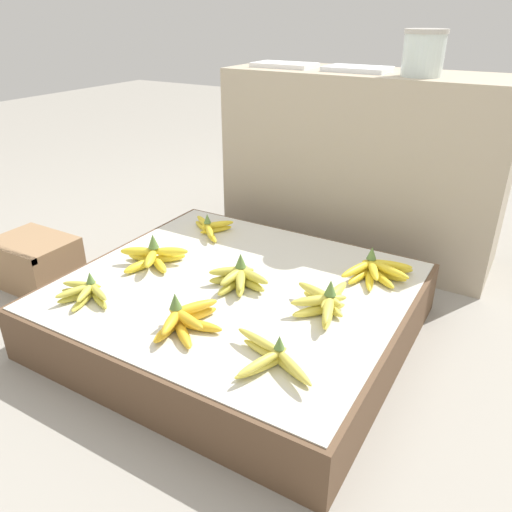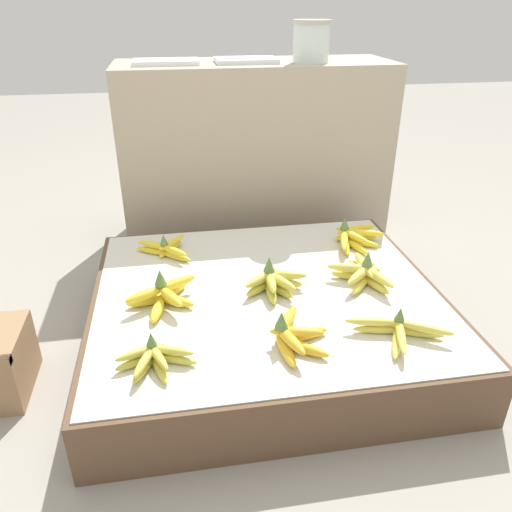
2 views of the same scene
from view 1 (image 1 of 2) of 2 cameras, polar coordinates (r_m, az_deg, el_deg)
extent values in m
plane|color=gray|center=(1.72, -2.22, -8.59)|extent=(10.00, 10.00, 0.00)
cube|color=brown|center=(1.67, -2.28, -6.06)|extent=(1.08, 0.98, 0.18)
cube|color=silver|center=(1.63, -2.34, -3.32)|extent=(1.05, 0.95, 0.00)
cube|color=tan|center=(2.22, 11.93, 10.04)|extent=(1.16, 0.40, 0.77)
cube|color=#997551|center=(2.15, -23.86, -0.62)|extent=(0.30, 0.23, 0.19)
cube|color=brown|center=(2.06, -26.54, 0.32)|extent=(0.30, 0.02, 0.02)
ellipsoid|color=gold|center=(1.66, -19.34, -3.85)|extent=(0.13, 0.07, 0.02)
ellipsoid|color=gold|center=(1.63, -19.66, -4.36)|extent=(0.07, 0.13, 0.02)
ellipsoid|color=gold|center=(1.60, -19.11, -4.83)|extent=(0.06, 0.13, 0.02)
ellipsoid|color=gold|center=(1.59, -17.53, -4.77)|extent=(0.13, 0.07, 0.02)
ellipsoid|color=gold|center=(1.64, -19.28, -3.13)|extent=(0.13, 0.07, 0.02)
ellipsoid|color=gold|center=(1.62, -19.88, -3.75)|extent=(0.07, 0.13, 0.02)
ellipsoid|color=gold|center=(1.60, -18.79, -3.83)|extent=(0.07, 0.13, 0.02)
ellipsoid|color=gold|center=(1.59, -17.68, -3.89)|extent=(0.13, 0.07, 0.02)
cone|color=#5B7F3D|center=(1.62, -18.43, -2.33)|extent=(0.03, 0.03, 0.04)
ellipsoid|color=gold|center=(1.41, -9.90, -8.16)|extent=(0.04, 0.14, 0.03)
ellipsoid|color=gold|center=(1.38, -8.37, -8.76)|extent=(0.13, 0.11, 0.03)
ellipsoid|color=gold|center=(1.41, -6.59, -7.88)|extent=(0.15, 0.06, 0.03)
ellipsoid|color=gold|center=(1.45, -7.09, -6.79)|extent=(0.09, 0.14, 0.03)
ellipsoid|color=gold|center=(1.39, -9.64, -7.17)|extent=(0.07, 0.14, 0.03)
ellipsoid|color=gold|center=(1.39, -8.06, -7.04)|extent=(0.15, 0.06, 0.03)
ellipsoid|color=gold|center=(1.43, -7.08, -5.84)|extent=(0.10, 0.14, 0.03)
cone|color=#5B7F3D|center=(1.40, -9.22, -5.06)|extent=(0.04, 0.04, 0.05)
ellipsoid|color=#DBCC4C|center=(1.30, 1.26, -10.99)|extent=(0.16, 0.06, 0.02)
ellipsoid|color=#DBCC4C|center=(1.26, 0.73, -12.51)|extent=(0.09, 0.16, 0.02)
ellipsoid|color=#DBCC4C|center=(1.26, 3.85, -12.63)|extent=(0.16, 0.08, 0.02)
ellipsoid|color=#DBCC4C|center=(1.30, 0.51, -9.72)|extent=(0.16, 0.06, 0.02)
ellipsoid|color=#DBCC4C|center=(1.24, 0.79, -11.93)|extent=(0.07, 0.16, 0.02)
ellipsoid|color=#DBCC4C|center=(1.23, 4.21, -12.44)|extent=(0.15, 0.10, 0.02)
cone|color=#5B7F3D|center=(1.25, 2.70, -9.80)|extent=(0.03, 0.03, 0.04)
ellipsoid|color=yellow|center=(1.81, -12.71, -0.17)|extent=(0.13, 0.05, 0.03)
ellipsoid|color=yellow|center=(1.75, -13.22, -1.12)|extent=(0.06, 0.13, 0.03)
ellipsoid|color=yellow|center=(1.75, -11.01, -0.99)|extent=(0.12, 0.09, 0.03)
ellipsoid|color=yellow|center=(1.79, -10.01, -0.20)|extent=(0.11, 0.11, 0.03)
ellipsoid|color=yellow|center=(1.78, -13.32, 0.52)|extent=(0.12, 0.09, 0.03)
ellipsoid|color=yellow|center=(1.72, -11.95, -0.29)|extent=(0.09, 0.12, 0.03)
ellipsoid|color=yellow|center=(1.76, -9.77, 0.51)|extent=(0.12, 0.09, 0.03)
cone|color=#5B7F3D|center=(1.75, -11.68, 1.70)|extent=(0.04, 0.04, 0.05)
ellipsoid|color=gold|center=(1.62, -2.90, -2.73)|extent=(0.13, 0.12, 0.03)
ellipsoid|color=gold|center=(1.59, -2.76, -3.34)|extent=(0.04, 0.15, 0.03)
ellipsoid|color=gold|center=(1.59, -1.79, -3.29)|extent=(0.10, 0.14, 0.03)
ellipsoid|color=gold|center=(1.60, -0.91, -3.06)|extent=(0.15, 0.07, 0.03)
ellipsoid|color=gold|center=(1.61, -2.87, -1.78)|extent=(0.13, 0.11, 0.03)
ellipsoid|color=gold|center=(1.59, -2.48, -2.21)|extent=(0.04, 0.15, 0.03)
ellipsoid|color=gold|center=(1.57, -1.79, -2.55)|extent=(0.10, 0.14, 0.03)
ellipsoid|color=gold|center=(1.58, -0.58, -2.24)|extent=(0.15, 0.06, 0.03)
cone|color=#5B7F3D|center=(1.59, -1.77, -0.48)|extent=(0.04, 0.04, 0.05)
ellipsoid|color=#DBCC4C|center=(1.52, 8.77, -5.18)|extent=(0.05, 0.17, 0.03)
ellipsoid|color=#DBCC4C|center=(1.51, 7.62, -5.43)|extent=(0.17, 0.10, 0.03)
ellipsoid|color=#DBCC4C|center=(1.48, 7.21, -6.12)|extent=(0.13, 0.15, 0.03)
ellipsoid|color=#DBCC4C|center=(1.47, 8.23, -6.46)|extent=(0.08, 0.17, 0.03)
ellipsoid|color=#DBCC4C|center=(1.50, 8.92, -4.36)|extent=(0.04, 0.17, 0.03)
ellipsoid|color=#DBCC4C|center=(1.50, 7.24, -4.30)|extent=(0.17, 0.08, 0.03)
ellipsoid|color=#DBCC4C|center=(1.46, 7.19, -5.04)|extent=(0.15, 0.13, 0.03)
ellipsoid|color=#DBCC4C|center=(1.44, 8.27, -5.78)|extent=(0.08, 0.17, 0.03)
cone|color=#5B7F3D|center=(1.45, 8.51, -3.59)|extent=(0.04, 0.04, 0.05)
ellipsoid|color=yellow|center=(1.95, -5.17, 2.36)|extent=(0.12, 0.10, 0.02)
ellipsoid|color=yellow|center=(2.01, -4.57, 3.02)|extent=(0.09, 0.12, 0.02)
ellipsoid|color=yellow|center=(2.03, -6.10, 3.31)|extent=(0.13, 0.09, 0.02)
ellipsoid|color=yellow|center=(1.95, -5.38, 3.04)|extent=(0.11, 0.11, 0.02)
ellipsoid|color=yellow|center=(1.99, -4.43, 3.64)|extent=(0.10, 0.12, 0.02)
ellipsoid|color=yellow|center=(2.02, -6.00, 3.90)|extent=(0.13, 0.09, 0.02)
cone|color=#5B7F3D|center=(1.97, -5.59, 4.30)|extent=(0.03, 0.03, 0.04)
ellipsoid|color=yellow|center=(1.69, 12.02, -2.11)|extent=(0.06, 0.17, 0.03)
ellipsoid|color=yellow|center=(1.67, 12.87, -2.51)|extent=(0.08, 0.16, 0.03)
ellipsoid|color=yellow|center=(1.69, 13.88, -2.30)|extent=(0.15, 0.12, 0.03)
ellipsoid|color=yellow|center=(1.71, 14.30, -1.94)|extent=(0.17, 0.04, 0.03)
ellipsoid|color=yellow|center=(1.74, 14.90, -1.55)|extent=(0.16, 0.10, 0.03)
ellipsoid|color=yellow|center=(1.67, 11.55, -1.43)|extent=(0.08, 0.16, 0.03)
ellipsoid|color=yellow|center=(1.68, 13.20, -1.35)|extent=(0.10, 0.16, 0.03)
ellipsoid|color=yellow|center=(1.68, 14.78, -1.48)|extent=(0.16, 0.08, 0.03)
ellipsoid|color=yellow|center=(1.72, 14.74, -0.93)|extent=(0.17, 0.07, 0.03)
cone|color=#5B7F3D|center=(1.70, 13.10, 0.36)|extent=(0.03, 0.03, 0.04)
cylinder|color=silver|center=(2.01, 18.58, 20.91)|extent=(0.15, 0.15, 0.14)
cylinder|color=#B7B2A8|center=(2.01, 18.93, 23.14)|extent=(0.15, 0.15, 0.02)
cube|color=white|center=(2.25, 3.27, 20.97)|extent=(0.26, 0.15, 0.02)
cube|color=white|center=(2.13, 11.51, 20.22)|extent=(0.25, 0.17, 0.02)
camera|label=2|loc=(1.04, -69.79, 10.93)|focal=35.00mm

